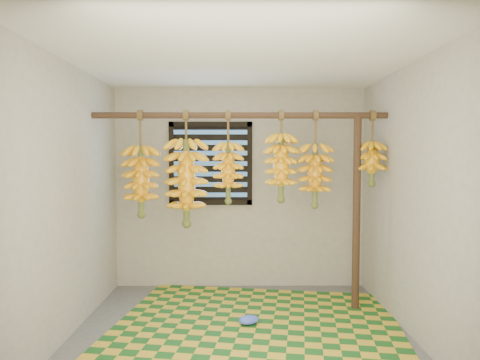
{
  "coord_description": "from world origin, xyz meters",
  "views": [
    {
      "loc": [
        -0.02,
        -3.67,
        1.57
      ],
      "look_at": [
        0.0,
        0.55,
        1.35
      ],
      "focal_mm": 32.0,
      "sensor_mm": 36.0,
      "label": 1
    }
  ],
  "objects_px": {
    "plastic_bag": "(249,320)",
    "banana_bunch_c": "(228,172)",
    "woven_mat": "(257,324)",
    "banana_bunch_f": "(372,163)",
    "banana_bunch_a": "(141,181)",
    "banana_bunch_b": "(186,183)",
    "banana_bunch_d": "(281,167)",
    "banana_bunch_e": "(315,175)",
    "support_post": "(356,213)"
  },
  "relations": [
    {
      "from": "banana_bunch_a",
      "to": "banana_bunch_f",
      "type": "distance_m",
      "value": 2.37
    },
    {
      "from": "banana_bunch_f",
      "to": "banana_bunch_d",
      "type": "bearing_deg",
      "value": -180.0
    },
    {
      "from": "woven_mat",
      "to": "banana_bunch_d",
      "type": "xyz_separation_m",
      "value": [
        0.26,
        0.41,
        1.47
      ]
    },
    {
      "from": "banana_bunch_a",
      "to": "woven_mat",
      "type": "bearing_deg",
      "value": -19.32
    },
    {
      "from": "woven_mat",
      "to": "plastic_bag",
      "type": "distance_m",
      "value": 0.1
    },
    {
      "from": "banana_bunch_f",
      "to": "plastic_bag",
      "type": "bearing_deg",
      "value": -161.04
    },
    {
      "from": "woven_mat",
      "to": "banana_bunch_e",
      "type": "xyz_separation_m",
      "value": [
        0.61,
        0.41,
        1.39
      ]
    },
    {
      "from": "woven_mat",
      "to": "banana_bunch_a",
      "type": "relative_size",
      "value": 2.43
    },
    {
      "from": "support_post",
      "to": "banana_bunch_c",
      "type": "distance_m",
      "value": 1.38
    },
    {
      "from": "plastic_bag",
      "to": "banana_bunch_c",
      "type": "xyz_separation_m",
      "value": [
        -0.2,
        0.44,
        1.37
      ]
    },
    {
      "from": "woven_mat",
      "to": "banana_bunch_b",
      "type": "bearing_deg",
      "value": 149.92
    },
    {
      "from": "banana_bunch_e",
      "to": "banana_bunch_f",
      "type": "relative_size",
      "value": 1.29
    },
    {
      "from": "banana_bunch_d",
      "to": "plastic_bag",
      "type": "bearing_deg",
      "value": -127.93
    },
    {
      "from": "support_post",
      "to": "banana_bunch_b",
      "type": "height_order",
      "value": "banana_bunch_b"
    },
    {
      "from": "woven_mat",
      "to": "banana_bunch_f",
      "type": "height_order",
      "value": "banana_bunch_f"
    },
    {
      "from": "plastic_bag",
      "to": "banana_bunch_e",
      "type": "distance_m",
      "value": 1.57
    },
    {
      "from": "banana_bunch_f",
      "to": "banana_bunch_e",
      "type": "bearing_deg",
      "value": 180.0
    },
    {
      "from": "banana_bunch_a",
      "to": "banana_bunch_e",
      "type": "xyz_separation_m",
      "value": [
        1.78,
        0.0,
        0.06
      ]
    },
    {
      "from": "banana_bunch_a",
      "to": "plastic_bag",
      "type": "bearing_deg",
      "value": -21.78
    },
    {
      "from": "support_post",
      "to": "banana_bunch_e",
      "type": "xyz_separation_m",
      "value": [
        -0.43,
        0.0,
        0.39
      ]
    },
    {
      "from": "woven_mat",
      "to": "banana_bunch_f",
      "type": "bearing_deg",
      "value": 19.14
    },
    {
      "from": "woven_mat",
      "to": "banana_bunch_d",
      "type": "relative_size",
      "value": 2.84
    },
    {
      "from": "banana_bunch_b",
      "to": "banana_bunch_c",
      "type": "height_order",
      "value": "same"
    },
    {
      "from": "banana_bunch_c",
      "to": "banana_bunch_f",
      "type": "xyz_separation_m",
      "value": [
        1.47,
        0.0,
        0.1
      ]
    },
    {
      "from": "support_post",
      "to": "banana_bunch_d",
      "type": "relative_size",
      "value": 2.16
    },
    {
      "from": "woven_mat",
      "to": "plastic_bag",
      "type": "height_order",
      "value": "plastic_bag"
    },
    {
      "from": "banana_bunch_a",
      "to": "banana_bunch_f",
      "type": "relative_size",
      "value": 1.42
    },
    {
      "from": "banana_bunch_d",
      "to": "banana_bunch_e",
      "type": "xyz_separation_m",
      "value": [
        0.35,
        0.0,
        -0.08
      ]
    },
    {
      "from": "support_post",
      "to": "plastic_bag",
      "type": "height_order",
      "value": "support_post"
    },
    {
      "from": "support_post",
      "to": "banana_bunch_a",
      "type": "relative_size",
      "value": 1.85
    },
    {
      "from": "support_post",
      "to": "banana_bunch_d",
      "type": "height_order",
      "value": "banana_bunch_d"
    },
    {
      "from": "plastic_bag",
      "to": "banana_bunch_f",
      "type": "distance_m",
      "value": 1.99
    },
    {
      "from": "support_post",
      "to": "banana_bunch_e",
      "type": "relative_size",
      "value": 2.02
    },
    {
      "from": "plastic_bag",
      "to": "banana_bunch_c",
      "type": "height_order",
      "value": "banana_bunch_c"
    },
    {
      "from": "support_post",
      "to": "banana_bunch_c",
      "type": "xyz_separation_m",
      "value": [
        -1.32,
        -0.0,
        0.42
      ]
    },
    {
      "from": "banana_bunch_d",
      "to": "banana_bunch_c",
      "type": "bearing_deg",
      "value": 180.0
    },
    {
      "from": "woven_mat",
      "to": "banana_bunch_c",
      "type": "distance_m",
      "value": 1.5
    },
    {
      "from": "banana_bunch_a",
      "to": "banana_bunch_c",
      "type": "bearing_deg",
      "value": -0.0
    },
    {
      "from": "banana_bunch_b",
      "to": "banana_bunch_e",
      "type": "distance_m",
      "value": 1.32
    },
    {
      "from": "banana_bunch_b",
      "to": "banana_bunch_f",
      "type": "distance_m",
      "value": 1.91
    },
    {
      "from": "banana_bunch_b",
      "to": "banana_bunch_c",
      "type": "distance_m",
      "value": 0.44
    },
    {
      "from": "support_post",
      "to": "banana_bunch_d",
      "type": "bearing_deg",
      "value": -180.0
    },
    {
      "from": "woven_mat",
      "to": "banana_bunch_f",
      "type": "relative_size",
      "value": 3.45
    },
    {
      "from": "banana_bunch_d",
      "to": "banana_bunch_f",
      "type": "bearing_deg",
      "value": 0.0
    },
    {
      "from": "plastic_bag",
      "to": "banana_bunch_b",
      "type": "relative_size",
      "value": 0.17
    },
    {
      "from": "plastic_bag",
      "to": "banana_bunch_a",
      "type": "distance_m",
      "value": 1.74
    },
    {
      "from": "support_post",
      "to": "banana_bunch_a",
      "type": "bearing_deg",
      "value": 180.0
    },
    {
      "from": "banana_bunch_c",
      "to": "banana_bunch_a",
      "type": "bearing_deg",
      "value": 180.0
    },
    {
      "from": "banana_bunch_b",
      "to": "support_post",
      "type": "bearing_deg",
      "value": 0.0
    },
    {
      "from": "banana_bunch_a",
      "to": "banana_bunch_e",
      "type": "bearing_deg",
      "value": 0.0
    }
  ]
}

